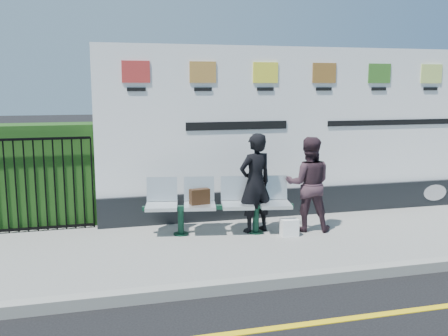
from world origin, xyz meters
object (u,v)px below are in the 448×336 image
(bench, at_px, (219,219))
(woman_right, at_px, (308,184))
(billboard, at_px, (320,143))
(woman_left, at_px, (255,183))

(bench, xyz_separation_m, woman_right, (1.46, -0.16, 0.52))
(billboard, height_order, woman_left, billboard)
(woman_right, bearing_deg, bench, 13.01)
(bench, bearing_deg, woman_left, 8.00)
(billboard, height_order, bench, billboard)
(woman_left, relative_size, woman_right, 1.04)
(bench, xyz_separation_m, woman_left, (0.60, -0.02, 0.55))
(woman_right, bearing_deg, woman_left, 10.42)
(billboard, bearing_deg, woman_left, -149.61)
(billboard, xyz_separation_m, bench, (-2.13, -0.88, -1.06))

